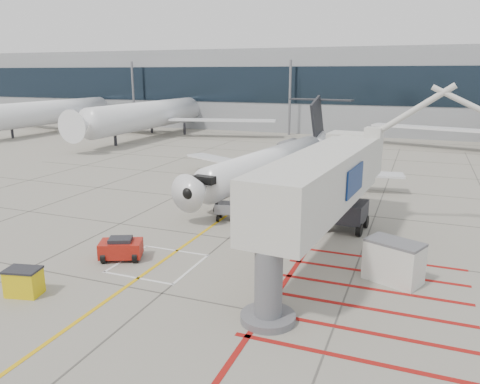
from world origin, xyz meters
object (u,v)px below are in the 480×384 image
at_px(jet_bridge, 320,192).
at_px(pushback_tug, 121,248).
at_px(regional_jet, 259,150).
at_px(spill_bin, 24,282).

bearing_deg(jet_bridge, pushback_tug, -156.59).
height_order(regional_jet, pushback_tug, regional_jet).
bearing_deg(pushback_tug, jet_bridge, -5.82).
relative_size(jet_bridge, spill_bin, 13.20).
bearing_deg(regional_jet, spill_bin, -91.82).
bearing_deg(spill_bin, regional_jet, 67.18).
height_order(jet_bridge, spill_bin, jet_bridge).
relative_size(regional_jet, jet_bridge, 1.44).
distance_m(jet_bridge, spill_bin, 14.97).
xyz_separation_m(regional_jet, pushback_tug, (-2.25, -16.51, -3.07)).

